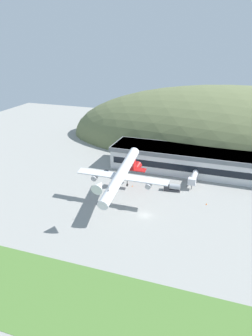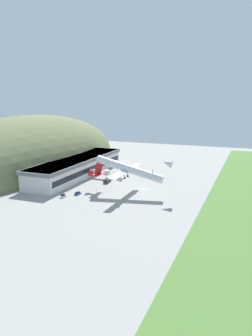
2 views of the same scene
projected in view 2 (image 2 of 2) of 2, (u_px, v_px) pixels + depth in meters
ground_plane at (144, 189)px, 178.31m from camera, size 343.69×343.69×0.00m
grass_strip_foreground at (236, 199)px, 160.92m from camera, size 309.32×27.30×0.08m
hill_backdrop at (29, 165)px, 239.71m from camera, size 213.71×87.64×72.57m
terminal_building at (78, 166)px, 207.56m from camera, size 89.54×20.62×11.30m
jetway_0 at (101, 172)px, 201.05m from camera, size 3.38×12.71×5.43m
cargo_airplane at (128, 169)px, 167.00m from camera, size 37.44×45.68×14.07m
service_car_0 at (122, 167)px, 231.42m from camera, size 3.94×2.04×1.69m
service_car_1 at (78, 194)px, 167.78m from camera, size 4.35×1.93×1.47m
service_car_2 at (63, 196)px, 163.30m from camera, size 3.77×1.84×1.68m
fuel_truck at (108, 180)px, 191.65m from camera, size 7.23×2.93×3.29m
traffic_cone_0 at (129, 177)px, 203.32m from camera, size 0.52×0.52×0.58m
traffic_cone_1 at (96, 190)px, 174.96m from camera, size 0.52×0.52×0.58m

